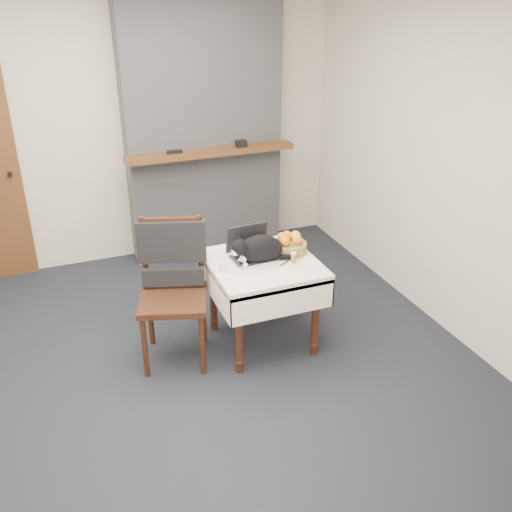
{
  "coord_description": "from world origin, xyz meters",
  "views": [
    {
      "loc": [
        -0.62,
        -3.41,
        2.58
      ],
      "look_at": [
        0.72,
        0.0,
        0.78
      ],
      "focal_mm": 40.0,
      "sensor_mm": 36.0,
      "label": 1
    }
  ],
  "objects_px": {
    "laptop": "(251,250)",
    "cat": "(260,249)",
    "side_table": "(263,275)",
    "chair": "(173,271)",
    "fruit_basket": "(289,244)",
    "cream_jar": "(223,267)",
    "pill_bottle": "(293,257)"
  },
  "relations": [
    {
      "from": "laptop",
      "to": "cat",
      "type": "distance_m",
      "value": 0.1
    },
    {
      "from": "side_table",
      "to": "chair",
      "type": "distance_m",
      "value": 0.67
    },
    {
      "from": "laptop",
      "to": "fruit_basket",
      "type": "relative_size",
      "value": 1.28
    },
    {
      "from": "cream_jar",
      "to": "fruit_basket",
      "type": "distance_m",
      "value": 0.59
    },
    {
      "from": "laptop",
      "to": "fruit_basket",
      "type": "distance_m",
      "value": 0.31
    },
    {
      "from": "side_table",
      "to": "laptop",
      "type": "bearing_deg",
      "value": 119.96
    },
    {
      "from": "cream_jar",
      "to": "chair",
      "type": "bearing_deg",
      "value": 151.34
    },
    {
      "from": "pill_bottle",
      "to": "fruit_basket",
      "type": "bearing_deg",
      "value": 74.57
    },
    {
      "from": "cat",
      "to": "side_table",
      "type": "bearing_deg",
      "value": -43.81
    },
    {
      "from": "side_table",
      "to": "fruit_basket",
      "type": "bearing_deg",
      "value": 18.29
    },
    {
      "from": "side_table",
      "to": "fruit_basket",
      "type": "xyz_separation_m",
      "value": [
        0.25,
        0.08,
        0.17
      ]
    },
    {
      "from": "cream_jar",
      "to": "fruit_basket",
      "type": "relative_size",
      "value": 0.27
    },
    {
      "from": "cat",
      "to": "fruit_basket",
      "type": "distance_m",
      "value": 0.28
    },
    {
      "from": "side_table",
      "to": "laptop",
      "type": "height_order",
      "value": "laptop"
    },
    {
      "from": "chair",
      "to": "cream_jar",
      "type": "bearing_deg",
      "value": -11.22
    },
    {
      "from": "cream_jar",
      "to": "pill_bottle",
      "type": "bearing_deg",
      "value": -6.03
    },
    {
      "from": "pill_bottle",
      "to": "chair",
      "type": "distance_m",
      "value": 0.88
    },
    {
      "from": "side_table",
      "to": "laptop",
      "type": "distance_m",
      "value": 0.21
    },
    {
      "from": "laptop",
      "to": "cat",
      "type": "height_order",
      "value": "laptop"
    },
    {
      "from": "side_table",
      "to": "pill_bottle",
      "type": "distance_m",
      "value": 0.27
    },
    {
      "from": "cat",
      "to": "pill_bottle",
      "type": "relative_size",
      "value": 6.0
    },
    {
      "from": "pill_bottle",
      "to": "chair",
      "type": "xyz_separation_m",
      "value": [
        -0.85,
        0.23,
        -0.06
      ]
    },
    {
      "from": "cream_jar",
      "to": "chair",
      "type": "distance_m",
      "value": 0.37
    },
    {
      "from": "cat",
      "to": "pill_bottle",
      "type": "distance_m",
      "value": 0.25
    },
    {
      "from": "cat",
      "to": "pill_bottle",
      "type": "xyz_separation_m",
      "value": [
        0.22,
        -0.11,
        -0.06
      ]
    },
    {
      "from": "pill_bottle",
      "to": "fruit_basket",
      "type": "relative_size",
      "value": 0.31
    },
    {
      "from": "laptop",
      "to": "pill_bottle",
      "type": "height_order",
      "value": "laptop"
    },
    {
      "from": "laptop",
      "to": "chair",
      "type": "height_order",
      "value": "chair"
    },
    {
      "from": "side_table",
      "to": "laptop",
      "type": "xyz_separation_m",
      "value": [
        -0.06,
        0.1,
        0.17
      ]
    },
    {
      "from": "fruit_basket",
      "to": "chair",
      "type": "bearing_deg",
      "value": 176.81
    },
    {
      "from": "laptop",
      "to": "cat",
      "type": "relative_size",
      "value": 0.68
    },
    {
      "from": "fruit_basket",
      "to": "chair",
      "type": "height_order",
      "value": "chair"
    }
  ]
}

